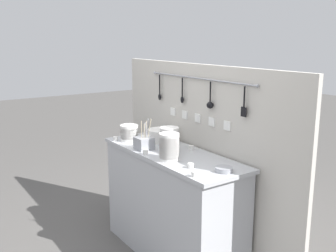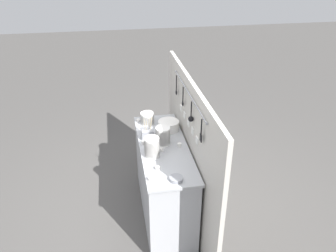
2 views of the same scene
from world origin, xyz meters
name	(u,v)px [view 1 (image 1 of 2)]	position (x,y,z in m)	size (l,w,h in m)	color
counter	(172,204)	(0.00, 0.00, 0.46)	(1.44, 0.51, 0.92)	#ADAFB5
back_wall	(199,159)	(0.00, 0.29, 0.81)	(2.24, 0.09, 1.62)	#BCB7AD
bowl_stack_short_front	(169,147)	(0.17, -0.15, 1.03)	(0.15, 0.15, 0.21)	white
bowl_stack_back_corner	(170,139)	(-0.03, 0.00, 1.02)	(0.16, 0.16, 0.20)	white
bowl_stack_nested_right	(129,133)	(-0.51, -0.11, 0.99)	(0.16, 0.16, 0.14)	white
plate_stack	(161,135)	(-0.33, 0.11, 0.98)	(0.24, 0.24, 0.11)	white
steel_mixing_bowl	(224,169)	(0.60, 0.02, 0.94)	(0.12, 0.12, 0.03)	#93969E
cutlery_caddy	(144,143)	(-0.20, -0.14, 0.98)	(0.13, 0.13, 0.26)	#93969E
cup_centre	(191,166)	(0.41, -0.13, 0.94)	(0.04, 0.04, 0.04)	white
cup_front_left	(194,174)	(0.57, -0.21, 0.94)	(0.04, 0.04, 0.04)	white
cup_back_left	(191,148)	(0.04, 0.16, 0.94)	(0.04, 0.04, 0.04)	white
cup_edge_near	(116,139)	(-0.58, -0.21, 0.94)	(0.04, 0.04, 0.04)	white
cup_beside_plates	(176,154)	(0.11, -0.04, 0.94)	(0.04, 0.04, 0.04)	white
cup_by_caddy	(145,152)	(-0.07, -0.21, 0.94)	(0.04, 0.04, 0.04)	white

